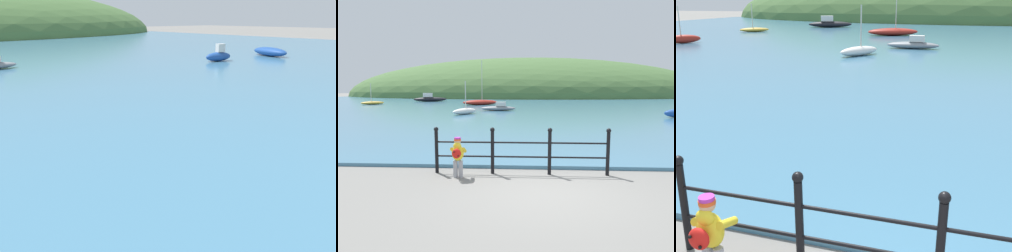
# 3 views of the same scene
# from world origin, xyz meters

# --- Properties ---
(water) EXTENTS (80.00, 60.00, 0.10)m
(water) POSITION_xyz_m (0.00, 32.00, 0.05)
(water) COLOR teal
(water) RESTS_ON ground
(far_hillside) EXTENTS (83.69, 46.03, 17.42)m
(far_hillside) POSITION_xyz_m (0.00, 70.48, 0.00)
(far_hillside) COLOR #476B38
(far_hillside) RESTS_ON ground
(iron_railing) EXTENTS (4.51, 0.12, 1.21)m
(iron_railing) POSITION_xyz_m (-0.59, 1.50, 0.64)
(iron_railing) COLOR black
(iron_railing) RESTS_ON ground
(child_in_coat) EXTENTS (0.39, 0.54, 1.00)m
(child_in_coat) POSITION_xyz_m (-2.14, 1.08, 0.61)
(child_in_coat) COLOR #99999E
(child_in_coat) RESTS_ON ground
(boat_white_sailboat) EXTENTS (3.16, 1.00, 0.78)m
(boat_white_sailboat) POSITION_xyz_m (-2.95, 22.34, 0.35)
(boat_white_sailboat) COLOR gray
(boat_white_sailboat) RESTS_ON water
(boat_twin_mast) EXTENTS (4.42, 2.91, 5.20)m
(boat_twin_mast) POSITION_xyz_m (-5.85, 31.31, 0.42)
(boat_twin_mast) COLOR maroon
(boat_twin_mast) RESTS_ON water
(boat_mid_harbor) EXTENTS (2.71, 2.35, 2.52)m
(boat_mid_harbor) POSITION_xyz_m (-18.95, 31.52, 0.30)
(boat_mid_harbor) COLOR gold
(boat_mid_harbor) RESTS_ON water
(boat_green_fishing) EXTENTS (1.94, 2.62, 2.57)m
(boat_green_fishing) POSITION_xyz_m (-5.26, 18.37, 0.35)
(boat_green_fishing) COLOR silver
(boat_green_fishing) RESTS_ON water
(boat_nearest_quay) EXTENTS (4.86, 2.86, 1.22)m
(boat_nearest_quay) POSITION_xyz_m (-14.33, 39.66, 0.49)
(boat_nearest_quay) COLOR black
(boat_nearest_quay) RESTS_ON water
(boat_far_right) EXTENTS (1.95, 2.17, 2.41)m
(boat_far_right) POSITION_xyz_m (-18.35, 20.88, 0.39)
(boat_far_right) COLOR maroon
(boat_far_right) RESTS_ON water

